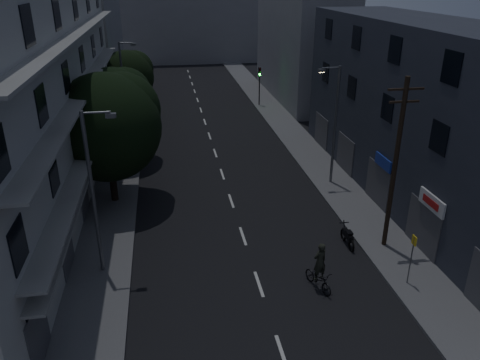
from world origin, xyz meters
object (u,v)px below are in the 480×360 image
object	(u,v)px
utility_pole	(395,163)
bus_stop_sign	(412,251)
cyclist	(319,273)
motorcycle	(348,237)

from	to	relation	value
utility_pole	bus_stop_sign	world-z (taller)	utility_pole
bus_stop_sign	cyclist	world-z (taller)	bus_stop_sign
cyclist	bus_stop_sign	bearing A→B (deg)	-26.29
motorcycle	cyclist	distance (m)	4.40
utility_pole	bus_stop_sign	xyz separation A→B (m)	(-0.44, -3.41, -2.98)
cyclist	utility_pole	bearing A→B (deg)	12.51
utility_pole	bus_stop_sign	size ratio (longest dim) A/B	3.56
utility_pole	cyclist	world-z (taller)	utility_pole
cyclist	motorcycle	bearing A→B (deg)	31.37
bus_stop_sign	motorcycle	size ratio (longest dim) A/B	1.36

